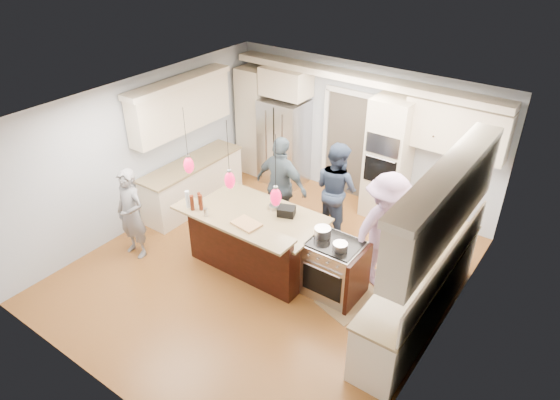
{
  "coord_description": "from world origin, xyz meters",
  "views": [
    {
      "loc": [
        3.91,
        -5.08,
        5.14
      ],
      "look_at": [
        0.0,
        0.35,
        1.15
      ],
      "focal_mm": 32.0,
      "sensor_mm": 36.0,
      "label": 1
    }
  ],
  "objects_px": {
    "kitchen_island": "(258,238)",
    "person_far_left": "(336,189)",
    "person_bar_end": "(131,214)",
    "island_range": "(335,269)",
    "refrigerator": "(284,142)"
  },
  "relations": [
    {
      "from": "kitchen_island",
      "to": "person_bar_end",
      "type": "relative_size",
      "value": 1.33
    },
    {
      "from": "island_range",
      "to": "person_bar_end",
      "type": "height_order",
      "value": "person_bar_end"
    },
    {
      "from": "refrigerator",
      "to": "kitchen_island",
      "type": "relative_size",
      "value": 0.86
    },
    {
      "from": "refrigerator",
      "to": "island_range",
      "type": "bearing_deg",
      "value": -42.59
    },
    {
      "from": "island_range",
      "to": "person_far_left",
      "type": "bearing_deg",
      "value": 120.48
    },
    {
      "from": "refrigerator",
      "to": "kitchen_island",
      "type": "height_order",
      "value": "refrigerator"
    },
    {
      "from": "person_bar_end",
      "to": "person_far_left",
      "type": "height_order",
      "value": "person_far_left"
    },
    {
      "from": "refrigerator",
      "to": "kitchen_island",
      "type": "distance_m",
      "value": 2.91
    },
    {
      "from": "kitchen_island",
      "to": "person_far_left",
      "type": "bearing_deg",
      "value": 70.05
    },
    {
      "from": "kitchen_island",
      "to": "person_far_left",
      "type": "distance_m",
      "value": 1.67
    },
    {
      "from": "kitchen_island",
      "to": "person_far_left",
      "type": "xyz_separation_m",
      "value": [
        0.55,
        1.53,
        0.39
      ]
    },
    {
      "from": "refrigerator",
      "to": "island_range",
      "type": "distance_m",
      "value": 3.71
    },
    {
      "from": "person_bar_end",
      "to": "island_range",
      "type": "bearing_deg",
      "value": 17.59
    },
    {
      "from": "kitchen_island",
      "to": "person_bar_end",
      "type": "bearing_deg",
      "value": -150.99
    },
    {
      "from": "refrigerator",
      "to": "person_bar_end",
      "type": "relative_size",
      "value": 1.14
    }
  ]
}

